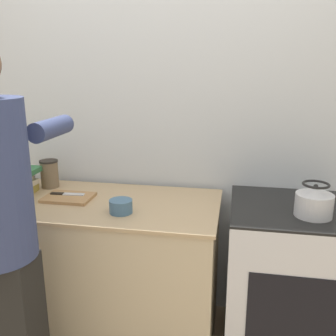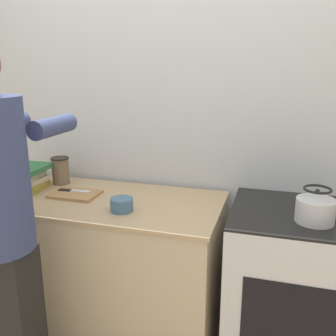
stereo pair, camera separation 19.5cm
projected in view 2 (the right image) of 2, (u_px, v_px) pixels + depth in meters
wall_back at (177, 122)px, 2.39m from camera, size 8.00×0.05×2.60m
counter at (103, 265)px, 2.35m from camera, size 1.45×0.70×0.88m
oven at (290, 292)px, 2.02m from camera, size 0.66×0.63×0.93m
cutting_board at (75, 194)px, 2.28m from camera, size 0.28×0.20×0.02m
knife at (74, 191)px, 2.31m from camera, size 0.21×0.05×0.01m
kettle at (316, 208)px, 1.76m from camera, size 0.18×0.18×0.17m
bowl_prep at (122, 205)px, 2.03m from camera, size 0.12×0.12×0.07m
canister_jar at (61, 170)px, 2.50m from camera, size 0.12×0.12×0.18m
book_stack at (26, 178)px, 2.36m from camera, size 0.24×0.28×0.16m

